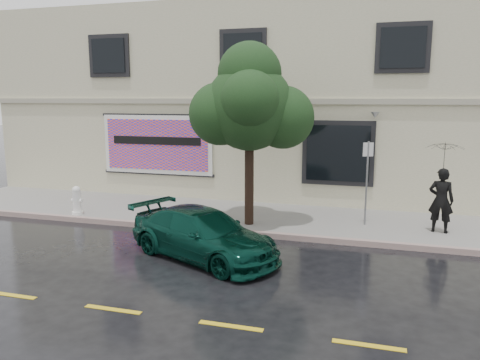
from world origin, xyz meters
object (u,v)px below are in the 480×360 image
(car, at_px, (203,234))
(street_tree, at_px, (249,108))
(fire_hydrant, at_px, (77,201))
(pedestrian, at_px, (441,200))

(car, xyz_separation_m, street_tree, (0.39, 2.68, 2.88))
(fire_hydrant, bearing_deg, car, -17.00)
(car, relative_size, pedestrian, 2.26)
(fire_hydrant, bearing_deg, pedestrian, 12.96)
(street_tree, bearing_deg, car, -98.36)
(pedestrian, bearing_deg, car, 42.19)
(street_tree, height_order, fire_hydrant, street_tree)
(car, distance_m, street_tree, 3.95)
(pedestrian, bearing_deg, fire_hydrant, 16.88)
(street_tree, xyz_separation_m, fire_hydrant, (-5.41, -0.40, -2.87))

